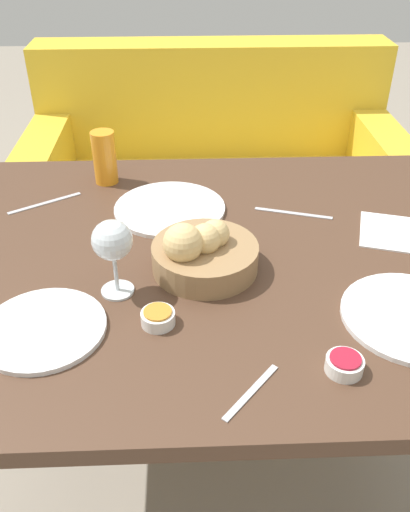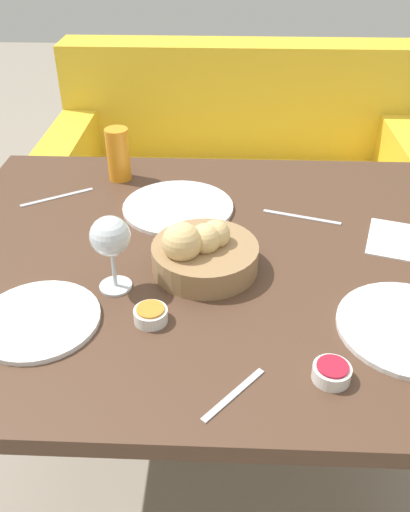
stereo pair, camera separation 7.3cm
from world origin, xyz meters
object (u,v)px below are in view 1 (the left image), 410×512
at_px(juice_glass, 105,157).
at_px(fork_silver, 293,213).
at_px(bread_basket, 203,253).
at_px(wine_glass, 112,243).
at_px(plate_near_left, 43,329).
at_px(spoon_coffee, 251,392).
at_px(knife_silver, 45,203).
at_px(napkin, 396,233).
at_px(jam_bowl_berry, 344,364).
at_px(couch, 213,191).
at_px(jam_bowl_honey, 158,317).
at_px(plate_far_center, 170,208).

xyz_separation_m(juice_glass, fork_silver, (0.46, -0.19, -0.07)).
xyz_separation_m(bread_basket, wine_glass, (-0.17, -0.07, 0.07)).
distance_m(plate_near_left, spoon_coffee, 0.38).
xyz_separation_m(knife_silver, napkin, (0.82, -0.17, 0.00)).
xyz_separation_m(jam_bowl_berry, knife_silver, (-0.60, 0.58, -0.01)).
distance_m(couch, juice_glass, 0.94).
xyz_separation_m(plate_near_left, fork_silver, (0.51, 0.39, -0.00)).
xyz_separation_m(wine_glass, spoon_coffee, (0.23, -0.26, -0.11)).
bearing_deg(fork_silver, wine_glass, -143.97).
distance_m(bread_basket, spoon_coffee, 0.34).
height_order(jam_bowl_honey, spoon_coffee, jam_bowl_honey).
xyz_separation_m(plate_near_left, wine_glass, (0.12, 0.11, 0.11)).
bearing_deg(plate_near_left, bread_basket, 31.39).
xyz_separation_m(couch, plate_near_left, (-0.37, -1.32, 0.43)).
relative_size(plate_far_center, knife_silver, 1.64).
bearing_deg(knife_silver, couch, 61.48).
bearing_deg(juice_glass, jam_bowl_berry, -56.79).
xyz_separation_m(juice_glass, napkin, (0.68, -0.29, -0.07)).
xyz_separation_m(plate_far_center, knife_silver, (-0.31, 0.04, -0.00)).
bearing_deg(fork_silver, plate_near_left, -142.55).
distance_m(wine_glass, spoon_coffee, 0.37).
xyz_separation_m(jam_bowl_honey, napkin, (0.53, 0.28, -0.01)).
bearing_deg(jam_bowl_berry, fork_silver, 89.14).
height_order(jam_bowl_berry, knife_silver, jam_bowl_berry).
bearing_deg(jam_bowl_honey, bread_basket, 62.38).
distance_m(juice_glass, knife_silver, 0.19).
height_order(plate_far_center, juice_glass, juice_glass).
bearing_deg(wine_glass, jam_bowl_honey, -49.73).
bearing_deg(bread_basket, juice_glass, 120.41).
distance_m(juice_glass, napkin, 0.74).
bearing_deg(jam_bowl_berry, plate_far_center, 118.23).
distance_m(couch, fork_silver, 1.03).
xyz_separation_m(plate_near_left, knife_silver, (-0.09, 0.47, -0.00)).
distance_m(couch, jam_bowl_berry, 1.50).
bearing_deg(napkin, couch, 109.08).
distance_m(plate_near_left, plate_far_center, 0.47).
bearing_deg(napkin, plate_far_center, 165.94).
xyz_separation_m(jam_bowl_berry, napkin, (0.22, 0.41, -0.01)).
distance_m(bread_basket, knife_silver, 0.48).
bearing_deg(bread_basket, napkin, 15.07).
height_order(bread_basket, napkin, bread_basket).
relative_size(juice_glass, fork_silver, 0.77).
relative_size(wine_glass, fork_silver, 0.87).
bearing_deg(juice_glass, plate_near_left, -94.76).
relative_size(couch, plate_far_center, 5.36).
relative_size(fork_silver, knife_silver, 1.11).
xyz_separation_m(plate_far_center, juice_glass, (-0.17, 0.16, 0.06)).
height_order(plate_far_center, spoon_coffee, plate_far_center).
bearing_deg(couch, wine_glass, -101.73).
distance_m(jam_bowl_berry, napkin, 0.47).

